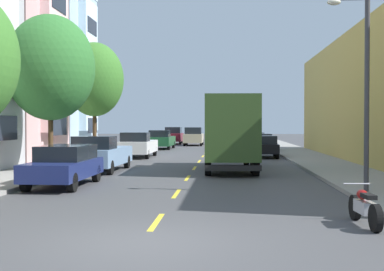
{
  "coord_description": "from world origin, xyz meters",
  "views": [
    {
      "loc": [
        1.62,
        -10.19,
        2.3
      ],
      "look_at": [
        -0.84,
        28.07,
        1.45
      ],
      "focal_mm": 49.26,
      "sensor_mm": 36.0,
      "label": 1
    }
  ],
  "objects_px": {
    "moving_champagne_sedan": "(194,136)",
    "parked_motorcycle": "(365,207)",
    "street_tree_third": "(94,80)",
    "street_lamp": "(362,76)",
    "street_tree_second": "(50,68)",
    "parked_pickup_forest": "(161,140)",
    "parked_suv_burgundy": "(174,135)",
    "parked_wagon_navy": "(65,164)",
    "parked_wagon_teal": "(260,142)",
    "parked_pickup_white": "(138,145)",
    "delivery_box_truck": "(230,130)",
    "parked_hatchback_red": "(255,141)",
    "parked_hatchback_black": "(265,147)",
    "parked_pickup_sky": "(100,154)"
  },
  "relations": [
    {
      "from": "parked_hatchback_red",
      "to": "parked_wagon_teal",
      "type": "height_order",
      "value": "same"
    },
    {
      "from": "street_lamp",
      "to": "parked_wagon_teal",
      "type": "height_order",
      "value": "street_lamp"
    },
    {
      "from": "parked_hatchback_black",
      "to": "parked_pickup_sky",
      "type": "bearing_deg",
      "value": -128.31
    },
    {
      "from": "parked_suv_burgundy",
      "to": "moving_champagne_sedan",
      "type": "relative_size",
      "value": 1.0
    },
    {
      "from": "parked_hatchback_black",
      "to": "parked_motorcycle",
      "type": "xyz_separation_m",
      "value": [
        0.48,
        -23.95,
        -0.35
      ]
    },
    {
      "from": "parked_motorcycle",
      "to": "street_tree_second",
      "type": "bearing_deg",
      "value": 133.89
    },
    {
      "from": "street_tree_third",
      "to": "parked_pickup_white",
      "type": "relative_size",
      "value": 1.34
    },
    {
      "from": "parked_pickup_forest",
      "to": "moving_champagne_sedan",
      "type": "bearing_deg",
      "value": 73.24
    },
    {
      "from": "street_tree_second",
      "to": "parked_wagon_teal",
      "type": "relative_size",
      "value": 1.52
    },
    {
      "from": "street_lamp",
      "to": "parked_wagon_navy",
      "type": "relative_size",
      "value": 1.33
    },
    {
      "from": "parked_pickup_forest",
      "to": "parked_wagon_navy",
      "type": "xyz_separation_m",
      "value": [
        -0.05,
        -28.65,
        -0.02
      ]
    },
    {
      "from": "moving_champagne_sedan",
      "to": "parked_motorcycle",
      "type": "xyz_separation_m",
      "value": [
        6.55,
        -43.82,
        -0.58
      ]
    },
    {
      "from": "parked_wagon_navy",
      "to": "parked_pickup_white",
      "type": "height_order",
      "value": "parked_pickup_white"
    },
    {
      "from": "parked_hatchback_black",
      "to": "parked_pickup_white",
      "type": "distance_m",
      "value": 8.67
    },
    {
      "from": "parked_pickup_forest",
      "to": "parked_hatchback_black",
      "type": "bearing_deg",
      "value": -53.87
    },
    {
      "from": "parked_suv_burgundy",
      "to": "parked_pickup_white",
      "type": "height_order",
      "value": "parked_suv_burgundy"
    },
    {
      "from": "street_lamp",
      "to": "parked_suv_burgundy",
      "type": "distance_m",
      "value": 44.07
    },
    {
      "from": "parked_wagon_navy",
      "to": "parked_motorcycle",
      "type": "height_order",
      "value": "parked_wagon_navy"
    },
    {
      "from": "street_tree_second",
      "to": "parked_pickup_forest",
      "type": "distance_m",
      "value": 24.48
    },
    {
      "from": "street_tree_second",
      "to": "parked_pickup_white",
      "type": "bearing_deg",
      "value": 80.46
    },
    {
      "from": "parked_wagon_navy",
      "to": "parked_wagon_teal",
      "type": "height_order",
      "value": "same"
    },
    {
      "from": "street_tree_second",
      "to": "parked_pickup_white",
      "type": "height_order",
      "value": "street_tree_second"
    },
    {
      "from": "parked_pickup_forest",
      "to": "parked_wagon_teal",
      "type": "relative_size",
      "value": 1.13
    },
    {
      "from": "parked_pickup_white",
      "to": "parked_motorcycle",
      "type": "bearing_deg",
      "value": -68.81
    },
    {
      "from": "street_lamp",
      "to": "parked_hatchback_black",
      "type": "relative_size",
      "value": 1.55
    },
    {
      "from": "street_tree_second",
      "to": "parked_pickup_forest",
      "type": "bearing_deg",
      "value": 84.92
    },
    {
      "from": "parked_pickup_sky",
      "to": "moving_champagne_sedan",
      "type": "distance_m",
      "value": 31.0
    },
    {
      "from": "street_lamp",
      "to": "parked_pickup_white",
      "type": "height_order",
      "value": "street_lamp"
    },
    {
      "from": "street_tree_third",
      "to": "parked_hatchback_black",
      "type": "xyz_separation_m",
      "value": [
        10.67,
        4.27,
        -4.25
      ]
    },
    {
      "from": "street_tree_third",
      "to": "parked_pickup_forest",
      "type": "distance_m",
      "value": 16.63
    },
    {
      "from": "parked_motorcycle",
      "to": "parked_pickup_sky",
      "type": "bearing_deg",
      "value": 125.37
    },
    {
      "from": "parked_wagon_teal",
      "to": "delivery_box_truck",
      "type": "bearing_deg",
      "value": -98.69
    },
    {
      "from": "street_tree_third",
      "to": "parked_pickup_sky",
      "type": "xyz_separation_m",
      "value": [
        1.97,
        -6.75,
        -4.18
      ]
    },
    {
      "from": "parked_suv_burgundy",
      "to": "parked_pickup_white",
      "type": "bearing_deg",
      "value": -90.14
    },
    {
      "from": "parked_hatchback_red",
      "to": "parked_suv_burgundy",
      "type": "xyz_separation_m",
      "value": [
        -8.63,
        11.38,
        0.23
      ]
    },
    {
      "from": "street_lamp",
      "to": "delivery_box_truck",
      "type": "xyz_separation_m",
      "value": [
        -4.13,
        8.83,
        -1.81
      ]
    },
    {
      "from": "delivery_box_truck",
      "to": "parked_wagon_navy",
      "type": "relative_size",
      "value": 1.73
    },
    {
      "from": "delivery_box_truck",
      "to": "parked_pickup_forest",
      "type": "relative_size",
      "value": 1.53
    },
    {
      "from": "moving_champagne_sedan",
      "to": "parked_motorcycle",
      "type": "bearing_deg",
      "value": -81.5
    },
    {
      "from": "street_lamp",
      "to": "parked_wagon_teal",
      "type": "relative_size",
      "value": 1.33
    },
    {
      "from": "parked_suv_burgundy",
      "to": "parked_wagon_navy",
      "type": "bearing_deg",
      "value": -89.98
    },
    {
      "from": "street_tree_second",
      "to": "parked_hatchback_red",
      "type": "distance_m",
      "value": 27.34
    },
    {
      "from": "parked_pickup_forest",
      "to": "parked_motorcycle",
      "type": "height_order",
      "value": "parked_pickup_forest"
    },
    {
      "from": "delivery_box_truck",
      "to": "parked_pickup_forest",
      "type": "bearing_deg",
      "value": 105.57
    },
    {
      "from": "delivery_box_truck",
      "to": "parked_suv_burgundy",
      "type": "height_order",
      "value": "delivery_box_truck"
    },
    {
      "from": "street_tree_third",
      "to": "parked_suv_burgundy",
      "type": "relative_size",
      "value": 1.48
    },
    {
      "from": "street_tree_second",
      "to": "delivery_box_truck",
      "type": "height_order",
      "value": "street_tree_second"
    },
    {
      "from": "street_tree_third",
      "to": "parked_hatchback_black",
      "type": "distance_m",
      "value": 12.25
    },
    {
      "from": "street_tree_third",
      "to": "street_lamp",
      "type": "distance_m",
      "value": 19.2
    },
    {
      "from": "street_tree_second",
      "to": "parked_pickup_sky",
      "type": "relative_size",
      "value": 1.34
    }
  ]
}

